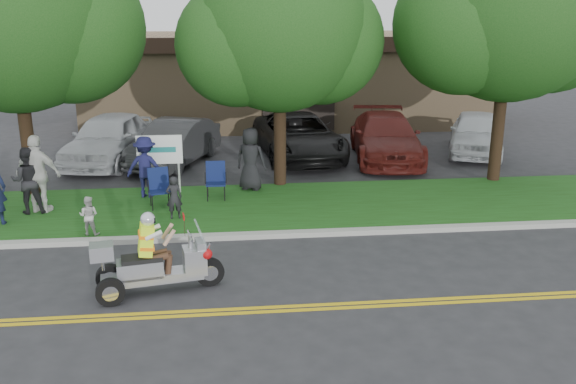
{
  "coord_description": "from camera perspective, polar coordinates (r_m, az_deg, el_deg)",
  "views": [
    {
      "loc": [
        -1.1,
        -10.12,
        5.04
      ],
      "look_at": [
        0.18,
        2.0,
        1.4
      ],
      "focal_mm": 38.0,
      "sensor_mm": 36.0,
      "label": 1
    }
  ],
  "objects": [
    {
      "name": "centerline_near",
      "position": [
        10.84,
        0.48,
        -11.02
      ],
      "size": [
        60.0,
        0.1,
        0.01
      ],
      "primitive_type": "cube",
      "color": "gold",
      "rests_on": "ground"
    },
    {
      "name": "parked_car_left",
      "position": [
        20.99,
        -10.55,
        4.56
      ],
      "size": [
        3.1,
        4.8,
        1.49
      ],
      "primitive_type": "imported",
      "rotation": [
        0.0,
        0.0,
        -0.37
      ],
      "color": "#2E2F31",
      "rests_on": "ground"
    },
    {
      "name": "spectator_chair_a",
      "position": [
        17.05,
        -13.18,
        2.3
      ],
      "size": [
        1.18,
        0.81,
        1.68
      ],
      "primitive_type": "imported",
      "rotation": [
        0.0,
        0.0,
        2.96
      ],
      "color": "#191A47",
      "rests_on": "grass_verge"
    },
    {
      "name": "spectator_chair_b",
      "position": [
        17.31,
        -3.52,
        3.12
      ],
      "size": [
        1.03,
        0.88,
        1.79
      ],
      "primitive_type": "imported",
      "rotation": [
        0.0,
        0.0,
        2.72
      ],
      "color": "black",
      "rests_on": "grass_verge"
    },
    {
      "name": "parked_car_mid",
      "position": [
        21.6,
        0.99,
        5.24
      ],
      "size": [
        3.12,
        5.78,
        1.54
      ],
      "primitive_type": "imported",
      "rotation": [
        0.0,
        0.0,
        0.1
      ],
      "color": "black",
      "rests_on": "ground"
    },
    {
      "name": "tree_mid",
      "position": [
        17.44,
        -0.63,
        14.65
      ],
      "size": [
        5.88,
        4.8,
        7.05
      ],
      "color": "#332114",
      "rests_on": "ground"
    },
    {
      "name": "lawn_chair_b",
      "position": [
        16.68,
        -6.78,
        1.33
      ],
      "size": [
        0.53,
        0.55,
        1.0
      ],
      "rotation": [
        0.0,
        0.0,
        -0.01
      ],
      "color": "black",
      "rests_on": "grass_verge"
    },
    {
      "name": "tree_left",
      "position": [
        17.97,
        -24.18,
        14.64
      ],
      "size": [
        6.62,
        5.4,
        7.78
      ],
      "color": "#332114",
      "rests_on": "ground"
    },
    {
      "name": "parked_car_right",
      "position": [
        21.62,
        9.12,
        5.08
      ],
      "size": [
        2.86,
        5.64,
        1.57
      ],
      "primitive_type": "imported",
      "rotation": [
        0.0,
        0.0,
        -0.13
      ],
      "color": "#541813",
      "rests_on": "ground"
    },
    {
      "name": "commercial_building",
      "position": [
        29.42,
        0.03,
        10.73
      ],
      "size": [
        18.0,
        8.2,
        4.0
      ],
      "color": "#9E7F5B",
      "rests_on": "ground"
    },
    {
      "name": "trike_scooter",
      "position": [
        11.54,
        -12.54,
        -6.67
      ],
      "size": [
        2.4,
        0.97,
        1.58
      ],
      "rotation": [
        0.0,
        0.0,
        0.18
      ],
      "color": "black",
      "rests_on": "ground"
    },
    {
      "name": "spectator_adult_mid",
      "position": [
        16.59,
        -23.13,
        1.01
      ],
      "size": [
        0.89,
        0.73,
        1.69
      ],
      "primitive_type": "imported",
      "rotation": [
        0.0,
        0.0,
        3.25
      ],
      "color": "black",
      "rests_on": "grass_verge"
    },
    {
      "name": "child_left",
      "position": [
        15.17,
        -10.6,
        -0.51
      ],
      "size": [
        0.42,
        0.3,
        1.07
      ],
      "primitive_type": "imported",
      "rotation": [
        0.0,
        0.0,
        3.27
      ],
      "color": "black",
      "rests_on": "grass_verge"
    },
    {
      "name": "parked_car_far_right",
      "position": [
        23.24,
        17.2,
        5.3
      ],
      "size": [
        3.38,
        4.85,
        1.53
      ],
      "primitive_type": "imported",
      "rotation": [
        0.0,
        0.0,
        -0.39
      ],
      "color": "silver",
      "rests_on": "ground"
    },
    {
      "name": "child_right",
      "position": [
        14.58,
        -18.15,
        -2.11
      ],
      "size": [
        0.5,
        0.42,
        0.91
      ],
      "primitive_type": "imported",
      "rotation": [
        0.0,
        0.0,
        2.96
      ],
      "color": "beige",
      "rests_on": "grass_verge"
    },
    {
      "name": "centerline_far",
      "position": [
        10.98,
        0.38,
        -10.63
      ],
      "size": [
        60.0,
        0.1,
        0.01
      ],
      "primitive_type": "cube",
      "color": "gold",
      "rests_on": "ground"
    },
    {
      "name": "grass_verge",
      "position": [
        16.15,
        -1.85,
        -1.35
      ],
      "size": [
        60.0,
        4.0,
        0.1
      ],
      "primitive_type": "cube",
      "color": "#1C4512",
      "rests_on": "ground"
    },
    {
      "name": "spectator_adult_right",
      "position": [
        16.51,
        -22.33,
        1.56
      ],
      "size": [
        1.25,
        0.77,
        1.99
      ],
      "primitive_type": "imported",
      "rotation": [
        0.0,
        0.0,
        2.88
      ],
      "color": "silver",
      "rests_on": "grass_verge"
    },
    {
      "name": "parked_car_far_left",
      "position": [
        21.68,
        -16.39,
        4.84
      ],
      "size": [
        3.0,
        5.32,
        1.71
      ],
      "primitive_type": "imported",
      "rotation": [
        0.0,
        0.0,
        -0.21
      ],
      "color": "#B6B9BE",
      "rests_on": "ground"
    },
    {
      "name": "ground",
      "position": [
        11.36,
        0.14,
        -9.69
      ],
      "size": [
        120.0,
        120.0,
        0.0
      ],
      "primitive_type": "plane",
      "color": "#28282B",
      "rests_on": "ground"
    },
    {
      "name": "lawn_chair_a",
      "position": [
        16.18,
        -11.96,
        0.63
      ],
      "size": [
        0.64,
        0.66,
        1.02
      ],
      "rotation": [
        0.0,
        0.0,
        0.22
      ],
      "color": "black",
      "rests_on": "grass_verge"
    },
    {
      "name": "curb",
      "position": [
        14.12,
        -1.2,
        -4.01
      ],
      "size": [
        60.0,
        0.25,
        0.12
      ],
      "primitive_type": "cube",
      "color": "#A8A89E",
      "rests_on": "ground"
    },
    {
      "name": "tree_right",
      "position": [
        19.0,
        20.17,
        15.64
      ],
      "size": [
        6.86,
        5.6,
        8.07
      ],
      "color": "#332114",
      "rests_on": "ground"
    },
    {
      "name": "business_sign",
      "position": [
        17.24,
        -11.92,
        3.6
      ],
      "size": [
        1.25,
        0.06,
        1.75
      ],
      "color": "silver",
      "rests_on": "ground"
    }
  ]
}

